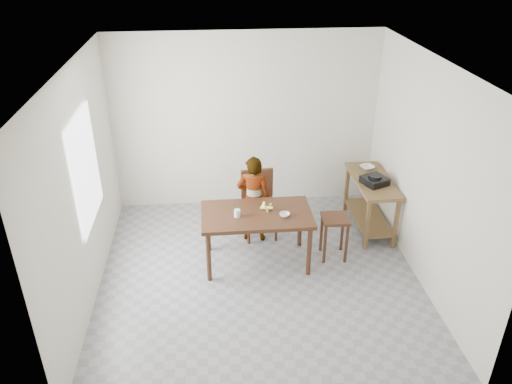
{
  "coord_description": "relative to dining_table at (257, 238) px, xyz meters",
  "views": [
    {
      "loc": [
        -0.53,
        -5.12,
        3.95
      ],
      "look_at": [
        0.0,
        0.4,
        1.0
      ],
      "focal_mm": 35.0,
      "sensor_mm": 36.0,
      "label": 1
    }
  ],
  "objects": [
    {
      "name": "ceiling",
      "position": [
        0.0,
        -0.3,
        2.35
      ],
      "size": [
        4.0,
        4.0,
        0.04
      ],
      "primitive_type": "cube",
      "color": "white",
      "rests_on": "wall_back"
    },
    {
      "name": "banana",
      "position": [
        0.13,
        0.08,
        0.41
      ],
      "size": [
        0.21,
        0.17,
        0.06
      ],
      "primitive_type": null,
      "rotation": [
        0.0,
        0.0,
        -0.26
      ],
      "color": "#F5C452",
      "rests_on": "dining_table"
    },
    {
      "name": "stool",
      "position": [
        1.03,
        0.03,
        -0.07
      ],
      "size": [
        0.36,
        0.36,
        0.61
      ],
      "primitive_type": null,
      "rotation": [
        0.0,
        0.0,
        -0.05
      ],
      "color": "#3C2112",
      "rests_on": "floor"
    },
    {
      "name": "child",
      "position": [
        0.01,
        0.58,
        0.26
      ],
      "size": [
        0.51,
        0.38,
        1.27
      ],
      "primitive_type": "imported",
      "rotation": [
        0.0,
        0.0,
        2.96
      ],
      "color": "white",
      "rests_on": "floor"
    },
    {
      "name": "serving_bowl",
      "position": [
        1.74,
        1.04,
        0.45
      ],
      "size": [
        0.26,
        0.26,
        0.05
      ],
      "primitive_type": "imported",
      "rotation": [
        0.0,
        0.0,
        0.38
      ],
      "color": "silver",
      "rests_on": "prep_counter"
    },
    {
      "name": "window_pane",
      "position": [
        -1.97,
        -0.1,
        1.12
      ],
      "size": [
        0.02,
        1.1,
        1.3
      ],
      "primitive_type": "cube",
      "color": "white",
      "rests_on": "wall_left"
    },
    {
      "name": "dining_table",
      "position": [
        0.0,
        0.0,
        0.0
      ],
      "size": [
        1.4,
        0.8,
        0.75
      ],
      "primitive_type": null,
      "color": "#3C2112",
      "rests_on": "floor"
    },
    {
      "name": "wall_left",
      "position": [
        -2.02,
        -0.3,
        0.98
      ],
      "size": [
        0.04,
        4.0,
        2.7
      ],
      "primitive_type": "cube",
      "color": "beige",
      "rests_on": "ground"
    },
    {
      "name": "small_bowl",
      "position": [
        0.34,
        -0.11,
        0.4
      ],
      "size": [
        0.15,
        0.15,
        0.04
      ],
      "primitive_type": "imported",
      "rotation": [
        0.0,
        0.0,
        0.2
      ],
      "color": "silver",
      "rests_on": "dining_table"
    },
    {
      "name": "wall_front",
      "position": [
        0.0,
        -2.32,
        0.98
      ],
      "size": [
        4.0,
        0.04,
        2.7
      ],
      "primitive_type": "cube",
      "color": "beige",
      "rests_on": "ground"
    },
    {
      "name": "glass_tumbler",
      "position": [
        -0.25,
        -0.06,
        0.42
      ],
      "size": [
        0.09,
        0.09,
        0.1
      ],
      "primitive_type": "cylinder",
      "rotation": [
        0.0,
        0.0,
        -0.21
      ],
      "color": "silver",
      "rests_on": "dining_table"
    },
    {
      "name": "wall_back",
      "position": [
        0.0,
        1.72,
        0.98
      ],
      "size": [
        4.0,
        0.04,
        2.7
      ],
      "primitive_type": "cube",
      "color": "beige",
      "rests_on": "ground"
    },
    {
      "name": "prep_counter",
      "position": [
        1.72,
        0.7,
        0.03
      ],
      "size": [
        0.5,
        1.2,
        0.8
      ],
      "primitive_type": null,
      "color": "brown",
      "rests_on": "floor"
    },
    {
      "name": "dining_chair",
      "position": [
        0.11,
        0.66,
        0.1
      ],
      "size": [
        0.5,
        0.5,
        0.95
      ],
      "primitive_type": null,
      "rotation": [
        0.0,
        0.0,
        0.09
      ],
      "color": "#3C2112",
      "rests_on": "floor"
    },
    {
      "name": "floor",
      "position": [
        0.0,
        -0.3,
        -0.4
      ],
      "size": [
        4.0,
        4.0,
        0.04
      ],
      "primitive_type": "cube",
      "color": "gray",
      "rests_on": "ground"
    },
    {
      "name": "wall_right",
      "position": [
        2.02,
        -0.3,
        0.98
      ],
      "size": [
        0.04,
        4.0,
        2.7
      ],
      "primitive_type": "cube",
      "color": "beige",
      "rests_on": "ground"
    },
    {
      "name": "gas_burner",
      "position": [
        1.69,
        0.56,
        0.48
      ],
      "size": [
        0.4,
        0.4,
        0.1
      ],
      "primitive_type": "cube",
      "rotation": [
        0.0,
        0.0,
        0.4
      ],
      "color": "black",
      "rests_on": "prep_counter"
    }
  ]
}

